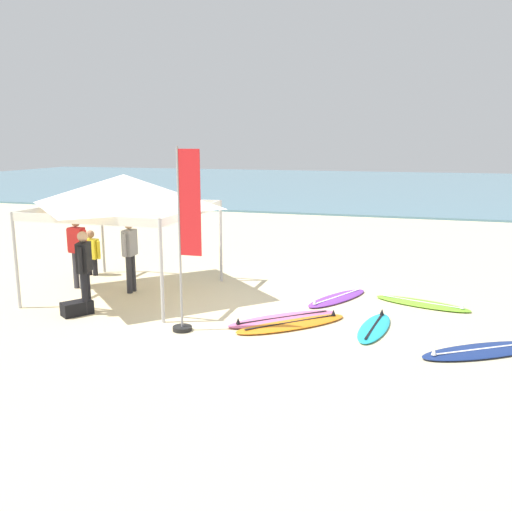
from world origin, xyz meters
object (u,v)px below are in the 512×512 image
Objects in this scene: person_yellow at (91,251)px; person_black at (84,266)px; person_grey at (130,251)px; canopy_tent at (124,190)px; surfboard_orange at (292,324)px; surfboard_lime at (422,303)px; surfboard_pink at (283,319)px; surfboard_cyan at (374,327)px; person_red at (77,248)px; surfboard_navy at (483,351)px; surfboard_purple at (337,298)px; banner_flag at (186,249)px; gear_bag_near_tent at (77,308)px.

person_black is at bearing -59.28° from person_yellow.
canopy_tent is at bearing -87.35° from person_grey.
surfboard_lime is at bearing 41.02° from surfboard_orange.
surfboard_lime is at bearing 35.05° from surfboard_pink.
person_black reaches higher than surfboard_lime.
canopy_tent is 1.41m from person_grey.
surfboard_lime is at bearing 64.90° from surfboard_cyan.
surfboard_pink is 5.43m from person_red.
surfboard_navy is at bearing -69.28° from surfboard_lime.
surfboard_lime is 1.25× the size of person_black.
surfboard_pink is 4.14m from person_black.
person_grey reaches higher than surfboard_orange.
person_grey is 1.71m from person_black.
banner_flag reaches higher than surfboard_purple.
surfboard_purple is 4.01m from banner_flag.
person_black reaches higher than surfboard_pink.
surfboard_orange is 0.63× the size of banner_flag.
canopy_tent is 5.33m from surfboard_purple.
surfboard_pink is 1.28× the size of person_grey.
surfboard_cyan is 0.87× the size of surfboard_orange.
person_yellow is (-1.80, 1.19, -0.33)m from person_grey.
person_yellow reaches higher than surfboard_purple.
surfboard_purple is at bearing 26.77° from person_black.
person_red is (-5.25, 0.98, 0.95)m from surfboard_pink.
surfboard_lime is at bearing 3.45° from surfboard_purple.
gear_bag_near_tent is (-0.22, -1.85, -0.85)m from person_grey.
surfboard_orange is at bearing 25.34° from banner_flag.
person_black is (-0.09, -1.70, 0.00)m from person_grey.
person_yellow is (-1.72, 2.89, -0.33)m from person_black.
person_grey is at bearing 87.07° from person_black.
person_red reaches higher than surfboard_purple.
person_yellow is at bearing 120.72° from person_black.
surfboard_navy is 1.08× the size of surfboard_lime.
person_yellow reaches higher than gear_bag_near_tent.
canopy_tent reaches higher than gear_bag_near_tent.
surfboard_navy is 1.92× the size of person_yellow.
person_yellow is (-5.69, 2.22, 0.62)m from surfboard_pink.
person_red is at bearing 177.00° from canopy_tent.
surfboard_cyan is (5.67, -0.92, -2.35)m from canopy_tent.
surfboard_orange is 3.20m from surfboard_lime.
person_red is at bearing 167.51° from surfboard_orange.
surfboard_navy is 7.66m from person_black.
surfboard_purple is at bearing -176.55° from surfboard_lime.
gear_bag_near_tent is (-5.90, -0.81, 0.10)m from surfboard_cyan.
surfboard_lime is 3.25m from surfboard_pink.
surfboard_cyan is at bearing -9.21° from canopy_tent.
person_black is at bearing -52.28° from person_red.
banner_flag is at bearing -145.03° from surfboard_pink.
banner_flag is (-2.38, -2.84, 1.54)m from surfboard_purple.
person_grey is 2.19m from person_yellow.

